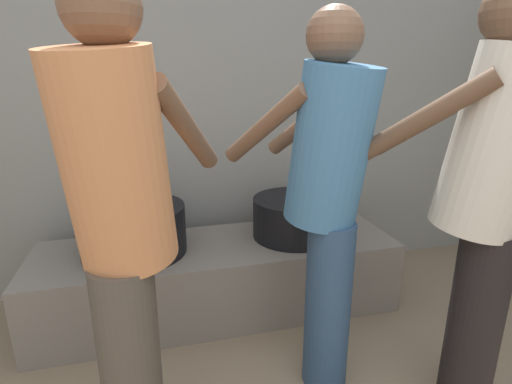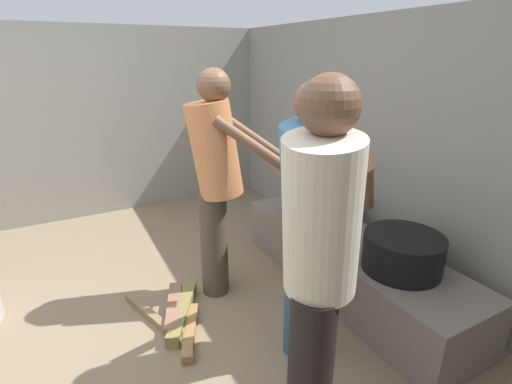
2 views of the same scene
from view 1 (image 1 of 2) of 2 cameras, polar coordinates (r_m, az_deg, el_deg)
block_enclosure_rear at (r=2.64m, az=-11.20°, el=8.56°), size 4.99×0.20×2.01m
hearth_ledge at (r=2.41m, az=-5.22°, el=-12.01°), size 2.05×0.60×0.42m
cooking_pot_main at (r=2.25m, az=-17.15°, el=-5.21°), size 0.56×0.56×0.71m
cooking_pot_secondary at (r=2.38m, az=5.53°, el=-3.63°), size 0.49×0.49×0.24m
cook_in_blue_shirt at (r=1.64m, az=10.27°, el=0.63°), size 0.59×0.74×1.60m
cook_in_orange_shirt at (r=1.28m, az=-18.78°, el=-3.33°), size 0.59×0.75×1.64m
cook_in_cream_shirt at (r=1.67m, az=30.31°, el=0.26°), size 0.69×0.72×1.66m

